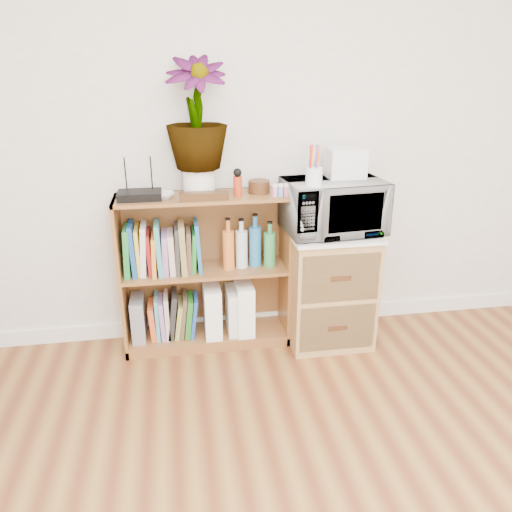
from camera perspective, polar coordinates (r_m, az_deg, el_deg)
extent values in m
cube|color=white|center=(3.37, 0.29, -7.21)|extent=(4.00, 0.02, 0.10)
cube|color=brown|center=(3.02, -5.80, -1.86)|extent=(1.00, 0.30, 0.95)
cube|color=#9E7542|center=(3.13, 8.21, -3.60)|extent=(0.50, 0.45, 0.70)
imported|color=white|center=(2.94, 8.80, 5.62)|extent=(0.59, 0.43, 0.31)
cylinder|color=white|center=(2.75, 6.64, 9.00)|extent=(0.09, 0.09, 0.10)
cube|color=white|center=(2.98, 10.15, 10.46)|extent=(0.21, 0.18, 0.17)
cube|color=black|center=(2.85, -13.15, 6.79)|extent=(0.24, 0.16, 0.04)
imported|color=silver|center=(2.83, -10.63, 6.79)|extent=(0.13, 0.13, 0.03)
cylinder|color=white|center=(2.87, -6.53, 8.42)|extent=(0.18, 0.18, 0.15)
imported|color=#386B2B|center=(2.81, -6.85, 15.85)|extent=(0.33, 0.33, 0.60)
cube|color=#321F0D|center=(2.77, -5.95, 6.82)|extent=(0.27, 0.07, 0.04)
cylinder|color=#B53216|center=(2.83, -2.11, 7.98)|extent=(0.05, 0.05, 0.11)
cylinder|color=#3A230F|center=(2.91, 0.34, 7.93)|extent=(0.12, 0.12, 0.07)
cube|color=#D87886|center=(2.83, 2.84, 7.43)|extent=(0.12, 0.04, 0.06)
cube|color=gray|center=(3.15, -13.28, -6.87)|extent=(0.08, 0.21, 0.27)
cube|color=white|center=(3.12, -5.04, -6.03)|extent=(0.10, 0.26, 0.32)
cube|color=silver|center=(3.14, -2.55, -6.18)|extent=(0.09, 0.23, 0.28)
cube|color=white|center=(3.14, -1.39, -5.75)|extent=(0.10, 0.26, 0.32)
cube|color=#217D34|center=(2.97, -14.49, 0.60)|extent=(0.04, 0.20, 0.29)
cube|color=#184990|center=(2.96, -13.87, 0.82)|extent=(0.04, 0.20, 0.30)
cube|color=gold|center=(2.97, -13.29, 0.60)|extent=(0.03, 0.20, 0.28)
cube|color=silver|center=(2.96, -12.73, 0.80)|extent=(0.05, 0.20, 0.30)
cube|color=maroon|center=(2.97, -12.09, 0.37)|extent=(0.03, 0.20, 0.24)
cube|color=orange|center=(2.97, -11.56, 0.32)|extent=(0.03, 0.20, 0.23)
cube|color=teal|center=(2.96, -11.04, 1.01)|extent=(0.04, 0.20, 0.31)
cube|color=#91679B|center=(2.97, -10.34, 0.45)|extent=(0.04, 0.20, 0.24)
cube|color=beige|center=(2.96, -9.62, 0.50)|extent=(0.04, 0.20, 0.24)
cube|color=#2B2B2B|center=(2.96, -9.01, 0.90)|extent=(0.03, 0.20, 0.28)
cube|color=olive|center=(2.95, -8.39, 1.07)|extent=(0.04, 0.20, 0.30)
cube|color=#4C3B2B|center=(2.96, -7.71, 0.73)|extent=(0.03, 0.20, 0.25)
cube|color=#207A28|center=(2.97, -7.14, 0.63)|extent=(0.04, 0.20, 0.24)
cube|color=#1B64A2|center=(2.96, -6.66, 1.15)|extent=(0.04, 0.20, 0.29)
cylinder|color=orange|center=(2.97, -3.23, 1.46)|extent=(0.07, 0.07, 0.31)
cylinder|color=silver|center=(2.98, -1.69, 1.43)|extent=(0.07, 0.07, 0.29)
cylinder|color=#246FA9|center=(2.99, -0.10, 1.71)|extent=(0.07, 0.07, 0.31)
cylinder|color=#338C47|center=(3.01, 1.51, 1.41)|extent=(0.07, 0.07, 0.27)
cube|color=#CB5023|center=(3.15, -11.72, -7.14)|extent=(0.04, 0.19, 0.22)
cube|color=teal|center=(3.14, -11.18, -6.72)|extent=(0.02, 0.19, 0.27)
cube|color=#966FA6|center=(3.14, -10.65, -6.86)|extent=(0.03, 0.19, 0.25)
cube|color=#C8AB9B|center=(3.13, -10.11, -6.64)|extent=(0.03, 0.19, 0.27)
cube|color=black|center=(3.13, -9.50, -6.51)|extent=(0.07, 0.19, 0.29)
cube|color=olive|center=(3.15, -8.85, -6.98)|extent=(0.06, 0.19, 0.22)
cube|color=#4D3D2C|center=(3.14, -8.33, -6.60)|extent=(0.06, 0.19, 0.27)
cube|color=#1F6C1D|center=(3.14, -7.72, -6.70)|extent=(0.06, 0.19, 0.25)
cube|color=#1B45A4|center=(3.14, -7.15, -6.65)|extent=(0.06, 0.19, 0.25)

